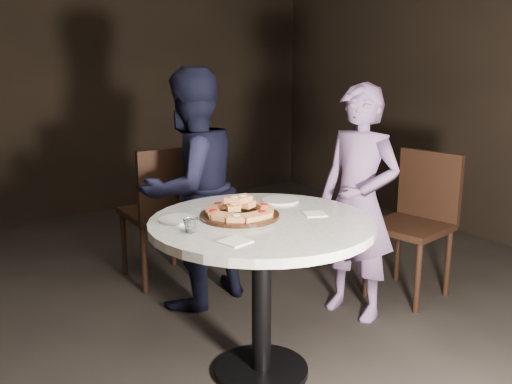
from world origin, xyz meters
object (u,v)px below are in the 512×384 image
table (262,250)px  chair_far (164,205)px  water_glass (191,225)px  chair_right (418,213)px  diner_teal (358,203)px  diner_navy (191,189)px  focaccia_pile (239,208)px  serving_board (239,215)px

table → chair_far: bearing=84.8°
water_glass → chair_right: size_ratio=0.07×
diner_teal → chair_right: bearing=77.0°
diner_navy → chair_far: bearing=-102.4°
focaccia_pile → diner_navy: bearing=77.5°
chair_far → chair_right: size_ratio=1.03×
chair_far → diner_navy: (0.00, -0.41, 0.20)m
table → serving_board: serving_board is taller
table → water_glass: bearing=177.5°
diner_navy → serving_board: bearing=64.8°
focaccia_pile → water_glass: size_ratio=5.07×
water_glass → diner_navy: bearing=62.2°
serving_board → focaccia_pile: bearing=97.0°
serving_board → diner_navy: bearing=77.6°
focaccia_pile → diner_teal: bearing=8.7°
water_glass → table: bearing=-2.5°
focaccia_pile → diner_navy: 0.91m
diner_navy → diner_teal: (0.77, -0.73, -0.05)m
focaccia_pile → diner_navy: size_ratio=0.23×
focaccia_pile → water_glass: bearing=-164.1°
chair_far → chair_right: chair_far is taller
chair_right → diner_teal: (-0.59, -0.02, 0.16)m
chair_right → diner_navy: (-1.36, 0.72, 0.21)m
water_glass → chair_far: bearing=69.8°
chair_far → diner_teal: (0.78, -1.14, 0.15)m
chair_right → diner_teal: bearing=-98.2°
water_glass → serving_board: bearing=15.2°
diner_navy → diner_teal: size_ratio=1.06×
table → chair_right: bearing=10.3°
table → chair_right: chair_right is taller
chair_right → table: bearing=-89.5°
serving_board → diner_teal: bearing=8.9°
chair_right → serving_board: bearing=-93.7°
serving_board → diner_teal: diner_teal is taller
water_glass → chair_far: (0.51, 1.38, -0.28)m
serving_board → chair_far: 1.34m
water_glass → diner_teal: (1.28, 0.24, -0.13)m
water_glass → diner_navy: size_ratio=0.05×
focaccia_pile → diner_navy: diner_navy is taller
chair_right → focaccia_pile: bearing=-93.8°
table → diner_navy: size_ratio=0.80×
chair_far → focaccia_pile: bearing=83.3°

